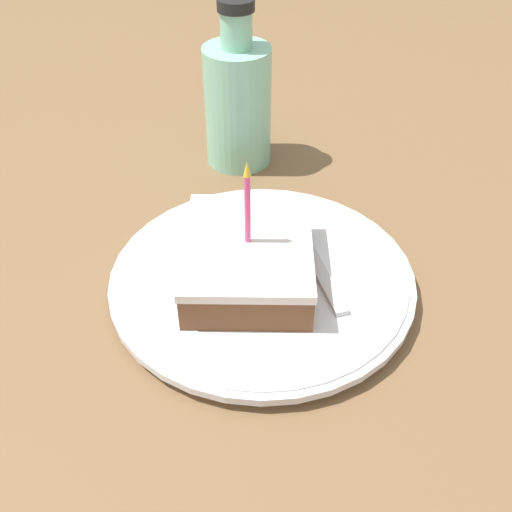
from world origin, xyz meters
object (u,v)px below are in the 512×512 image
Objects in this scene: fork at (301,239)px; bottle at (236,101)px; plate at (256,279)px; cake_slice at (245,258)px.

bottle reaches higher than fork.
plate is 0.06m from fork.
fork reaches higher than plate.
cake_slice is 0.80× the size of fork.
cake_slice is 0.07m from fork.
bottle is at bearing -85.81° from cake_slice.
cake_slice is at bearing 20.63° from plate.
cake_slice reaches higher than plate.
cake_slice reaches higher than fork.
bottle is (0.02, -0.23, 0.04)m from cake_slice.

